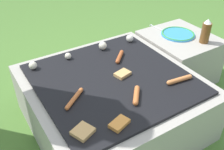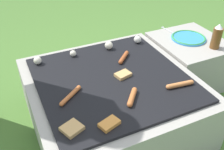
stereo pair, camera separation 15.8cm
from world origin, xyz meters
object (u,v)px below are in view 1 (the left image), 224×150
sausage_front_center (180,80)px  condiment_bottle (206,32)px  plate_colorful (178,34)px  fork_utensil (158,28)px

sausage_front_center → condiment_bottle: size_ratio=0.95×
plate_colorful → condiment_bottle: condiment_bottle is taller
condiment_bottle → sausage_front_center: bearing=-151.9°
condiment_bottle → plate_colorful: bearing=111.4°
fork_utensil → plate_colorful: bearing=-72.2°
sausage_front_center → fork_utensil: size_ratio=0.88×
sausage_front_center → plate_colorful: (0.44, 0.47, -0.01)m
sausage_front_center → condiment_bottle: (0.51, 0.27, 0.07)m
plate_colorful → condiment_bottle: (0.08, -0.19, 0.08)m
plate_colorful → condiment_bottle: bearing=-68.6°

